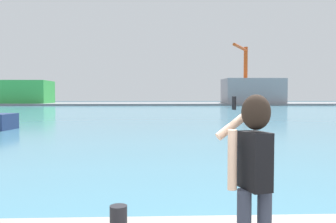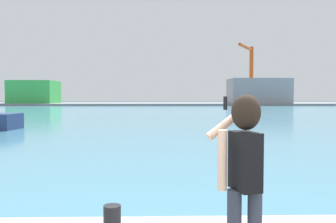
{
  "view_description": "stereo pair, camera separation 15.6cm",
  "coord_description": "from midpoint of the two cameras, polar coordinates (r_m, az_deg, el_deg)",
  "views": [
    {
      "loc": [
        -1.22,
        -3.0,
        2.42
      ],
      "look_at": [
        -0.85,
        6.12,
        2.01
      ],
      "focal_mm": 37.87,
      "sensor_mm": 36.0,
      "label": 1
    },
    {
      "loc": [
        -1.07,
        -3.01,
        2.42
      ],
      "look_at": [
        -0.85,
        6.12,
        2.01
      ],
      "focal_mm": 37.87,
      "sensor_mm": 36.0,
      "label": 2
    }
  ],
  "objects": [
    {
      "name": "warehouse_right",
      "position": [
        94.84,
        14.38,
        3.22
      ],
      "size": [
        15.0,
        9.34,
        6.32
      ],
      "primitive_type": "cube",
      "color": "gray",
      "rests_on": "far_shore_dock"
    },
    {
      "name": "port_crane",
      "position": [
        91.84,
        13.09,
        6.89
      ],
      "size": [
        6.14,
        10.71,
        14.37
      ],
      "color": "#D84C19",
      "rests_on": "far_shore_dock"
    },
    {
      "name": "harbor_bollard",
      "position": [
        4.72,
        -7.99,
        -16.73
      ],
      "size": [
        0.22,
        0.22,
        0.34
      ],
      "primitive_type": "cylinder",
      "color": "black",
      "rests_on": "quay_promenade"
    },
    {
      "name": "far_shore_dock",
      "position": [
        95.03,
        -0.66,
        1.24
      ],
      "size": [
        140.0,
        20.0,
        0.51
      ],
      "primitive_type": "cube",
      "color": "gray",
      "rests_on": "ground_plane"
    },
    {
      "name": "person_photographer",
      "position": [
        3.54,
        13.32,
        -8.31
      ],
      "size": [
        0.54,
        0.54,
        1.74
      ],
      "rotation": [
        0.0,
        0.0,
        1.83
      ],
      "color": "#2D3342",
      "rests_on": "quay_promenade"
    },
    {
      "name": "warehouse_left",
      "position": [
        98.66,
        -20.65,
        2.96
      ],
      "size": [
        11.0,
        10.17,
        5.8
      ],
      "primitive_type": "cube",
      "color": "green",
      "rests_on": "far_shore_dock"
    },
    {
      "name": "ground_plane",
      "position": [
        53.07,
        -0.11,
        -0.06
      ],
      "size": [
        220.0,
        220.0,
        0.0
      ],
      "primitive_type": "plane",
      "color": "#334751"
    },
    {
      "name": "harbor_water",
      "position": [
        55.07,
        -0.15,
        0.04
      ],
      "size": [
        140.0,
        100.0,
        0.02
      ],
      "primitive_type": "cube",
      "color": "teal",
      "rests_on": "ground_plane"
    }
  ]
}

